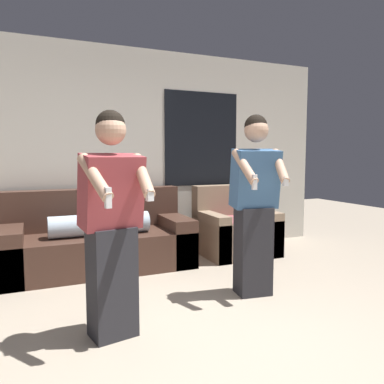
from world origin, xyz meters
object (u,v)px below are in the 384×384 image
at_px(person_left, 112,225).
at_px(person_right, 255,204).
at_px(armchair, 235,230).
at_px(couch, 98,241).

bearing_deg(person_left, person_right, 12.78).
height_order(armchair, person_left, person_left).
xyz_separation_m(couch, person_right, (1.22, -1.43, 0.54)).
bearing_deg(couch, armchair, -1.31).
height_order(couch, armchair, couch).
bearing_deg(person_left, armchair, 40.66).
xyz_separation_m(person_left, person_right, (1.39, 0.32, 0.04)).
bearing_deg(couch, person_right, -49.57).
xyz_separation_m(couch, armchair, (1.81, -0.04, -0.00)).
bearing_deg(person_right, couch, 130.43).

